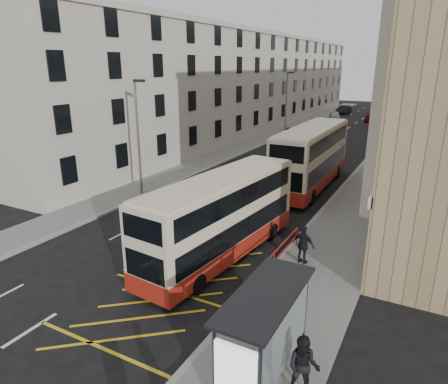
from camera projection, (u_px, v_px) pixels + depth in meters
The scene contains 19 objects.
ground at pixel (74, 302), 15.99m from camera, with size 200.00×200.00×0.00m, color black.
pavement_right at pixel (386, 165), 37.51m from camera, with size 4.00×120.00×0.15m, color slate.
pavement_left at pixel (238, 149), 44.50m from camera, with size 3.00×120.00×0.15m, color slate.
kerb_right at pixel (364, 162), 38.42m from camera, with size 0.25×120.00×0.15m, color gray.
kerb_left at pixel (250, 150), 43.83m from camera, with size 0.25×120.00×0.15m, color gray.
road_markings at pixel (337, 135), 53.72m from camera, with size 10.00×110.00×0.01m, color silver, non-canonical shape.
terrace_left at pixel (249, 83), 58.20m from camera, with size 9.18×79.00×13.25m.
bus_shelter at pixel (265, 323), 11.24m from camera, with size 1.65×4.25×2.70m.
guard_railing at pixel (274, 258), 17.73m from camera, with size 0.06×6.56×1.01m.
street_lamp_near at pixel (138, 132), 27.49m from camera, with size 0.93×0.18×8.00m.
street_lamp_far at pixel (287, 99), 52.65m from camera, with size 0.93×0.18×8.00m.
double_decker_front at pixel (221, 218), 19.06m from camera, with size 3.40×10.51×4.12m.
double_decker_rear at pixel (311, 157), 30.09m from camera, with size 2.79×11.77×4.68m.
pedestrian_mid at pixel (303, 368), 11.00m from camera, with size 0.93×0.73×1.92m, color black.
pedestrian_far at pixel (303, 245), 18.53m from camera, with size 1.10×0.46×1.87m, color black.
white_van at pixel (291, 132), 51.84m from camera, with size 2.25×4.88×1.36m, color silver.
car_silver at pixel (335, 116), 67.22m from camera, with size 1.80×4.49×1.53m, color #989A9F.
car_dark at pixel (344, 110), 76.24m from camera, with size 1.67×4.78×1.57m, color black.
car_red at pixel (374, 116), 66.39m from camera, with size 2.25×5.54×1.61m, color maroon.
Camera 1 is at (11.86, -9.37, 9.09)m, focal length 32.00 mm.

